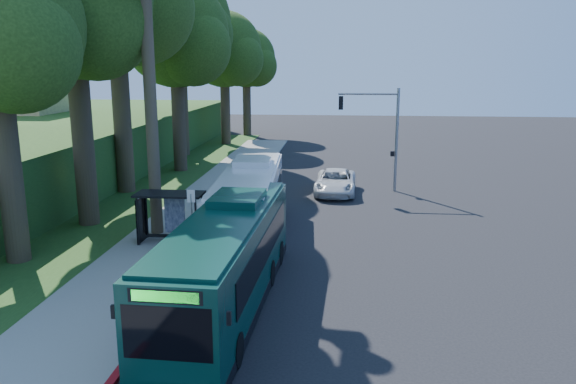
# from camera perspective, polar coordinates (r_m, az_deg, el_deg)

# --- Properties ---
(ground) EXTENTS (140.00, 140.00, 0.00)m
(ground) POSITION_cam_1_polar(r_m,az_deg,el_deg) (29.54, 3.14, -3.93)
(ground) COLOR black
(ground) RESTS_ON ground
(sidewalk) EXTENTS (4.50, 70.00, 0.12)m
(sidewalk) POSITION_cam_1_polar(r_m,az_deg,el_deg) (30.67, -10.63, -3.39)
(sidewalk) COLOR gray
(sidewalk) RESTS_ON ground
(red_curb) EXTENTS (0.25, 30.00, 0.13)m
(red_curb) POSITION_cam_1_polar(r_m,az_deg,el_deg) (26.40, -8.19, -5.95)
(red_curb) COLOR maroon
(red_curb) RESTS_ON ground
(grass_verge) EXTENTS (8.00, 70.00, 0.06)m
(grass_verge) POSITION_cam_1_polar(r_m,az_deg,el_deg) (37.11, -17.00, -0.96)
(grass_verge) COLOR #234719
(grass_verge) RESTS_ON ground
(bus_shelter) EXTENTS (3.20, 1.51, 2.55)m
(bus_shelter) POSITION_cam_1_polar(r_m,az_deg,el_deg) (27.57, -12.31, -1.53)
(bus_shelter) COLOR black
(bus_shelter) RESTS_ON ground
(stop_sign_pole) EXTENTS (0.35, 0.06, 3.17)m
(stop_sign_pole) POSITION_cam_1_polar(r_m,az_deg,el_deg) (25.00, -9.76, -2.24)
(stop_sign_pole) COLOR gray
(stop_sign_pole) RESTS_ON ground
(traffic_signal_pole) EXTENTS (4.10, 0.30, 7.00)m
(traffic_signal_pole) POSITION_cam_1_polar(r_m,az_deg,el_deg) (38.59, 9.51, 6.56)
(traffic_signal_pole) COLOR gray
(traffic_signal_pole) RESTS_ON ground
(hillside_backdrop) EXTENTS (24.00, 60.00, 8.80)m
(hillside_backdrop) POSITION_cam_1_polar(r_m,az_deg,el_deg) (51.65, -26.69, 4.69)
(hillside_backdrop) COLOR #234719
(hillside_backdrop) RESTS_ON ground
(tree_0) EXTENTS (8.40, 8.00, 15.70)m
(tree_0) POSITION_cam_1_polar(r_m,az_deg,el_deg) (31.43, -20.90, 16.94)
(tree_0) COLOR #382B1E
(tree_0) RESTS_ON ground
(tree_2) EXTENTS (8.82, 8.40, 15.12)m
(tree_2) POSITION_cam_1_polar(r_m,az_deg,el_deg) (46.17, -11.25, 15.01)
(tree_2) COLOR #382B1E
(tree_2) RESTS_ON ground
(tree_3) EXTENTS (10.08, 9.60, 17.28)m
(tree_3) POSITION_cam_1_polar(r_m,az_deg,el_deg) (54.47, -10.93, 16.23)
(tree_3) COLOR #382B1E
(tree_3) RESTS_ON ground
(tree_4) EXTENTS (8.40, 8.00, 14.14)m
(tree_4) POSITION_cam_1_polar(r_m,az_deg,el_deg) (61.56, -6.42, 13.85)
(tree_4) COLOR #382B1E
(tree_4) RESTS_ON ground
(tree_5) EXTENTS (7.35, 7.00, 12.86)m
(tree_5) POSITION_cam_1_polar(r_m,az_deg,el_deg) (69.23, -4.20, 13.13)
(tree_5) COLOR #382B1E
(tree_5) RESTS_ON ground
(white_bus) EXTENTS (3.39, 12.61, 3.72)m
(white_bus) POSITION_cam_1_polar(r_m,az_deg,el_deg) (27.91, -3.93, -1.08)
(white_bus) COLOR silver
(white_bus) RESTS_ON ground
(teal_bus) EXTENTS (3.04, 12.43, 3.68)m
(teal_bus) POSITION_cam_1_polar(r_m,az_deg,el_deg) (20.10, -6.23, -6.71)
(teal_bus) COLOR #093129
(teal_bus) RESTS_ON ground
(pickup) EXTENTS (2.82, 5.79, 1.58)m
(pickup) POSITION_cam_1_polar(r_m,az_deg,el_deg) (37.96, 4.85, 1.04)
(pickup) COLOR silver
(pickup) RESTS_ON ground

